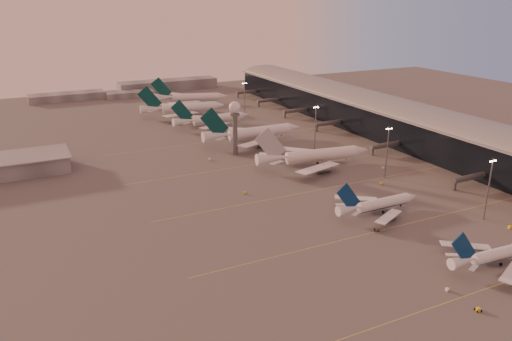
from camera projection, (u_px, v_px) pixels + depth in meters
name	position (u px, v px, depth m)	size (l,w,h in m)	color
ground	(364.00, 251.00, 171.13)	(700.00, 700.00, 0.00)	#524F4F
taxiway_markings	(341.00, 185.00, 231.01)	(180.00, 185.25, 0.02)	gold
terminal	(395.00, 120.00, 305.71)	(57.00, 362.00, 23.04)	black
radar_tower	(235.00, 117.00, 267.81)	(6.40, 6.40, 31.10)	#585A5F
mast_a	(489.00, 187.00, 190.70)	(3.60, 0.56, 25.00)	#585A5F
mast_b	(387.00, 150.00, 236.00)	(3.60, 0.56, 25.00)	#585A5F
mast_c	(315.00, 125.00, 280.47)	(3.60, 0.56, 25.00)	#585A5F
mast_d	(245.00, 98.00, 355.81)	(3.60, 0.56, 25.00)	#585A5F
distant_horizon	(140.00, 89.00, 446.11)	(165.00, 37.50, 9.00)	slate
narrowbody_near	(494.00, 257.00, 161.46)	(37.57, 29.93, 14.67)	white
narrowbody_mid	(378.00, 206.00, 199.98)	(40.20, 32.13, 15.72)	white
widebody_white	(314.00, 158.00, 256.18)	(62.75, 49.96, 22.14)	white
greentail_a	(253.00, 135.00, 297.38)	(64.31, 51.95, 23.36)	white
greentail_b	(212.00, 121.00, 333.57)	(55.34, 44.64, 20.09)	white
greentail_c	(184.00, 110.00, 363.40)	(62.66, 50.32, 22.81)	white
greentail_d	(191.00, 99.00, 402.02)	(58.51, 46.52, 21.96)	white
gsv_truck_a	(449.00, 288.00, 147.82)	(4.93, 1.92, 1.98)	white
gsv_tug_near	(478.00, 310.00, 138.41)	(2.92, 3.90, 0.99)	yellow
gsv_catering_a	(511.00, 223.00, 186.87)	(5.77, 3.56, 4.39)	yellow
gsv_tug_mid	(377.00, 230.00, 185.51)	(4.43, 3.88, 1.09)	#585B5D
gsv_truck_b	(382.00, 182.00, 230.75)	(5.48, 3.27, 2.09)	yellow
gsv_truck_c	(245.00, 192.00, 220.14)	(5.35, 4.10, 2.06)	yellow
gsv_catering_b	(383.00, 165.00, 251.78)	(4.68, 2.52, 3.69)	white
gsv_tug_far	(274.00, 156.00, 269.94)	(3.17, 3.61, 0.88)	#585B5D
gsv_truck_d	(209.00, 158.00, 265.11)	(4.39, 6.53, 2.48)	white
gsv_tug_hangar	(264.00, 132.00, 317.90)	(4.23, 2.78, 1.15)	yellow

